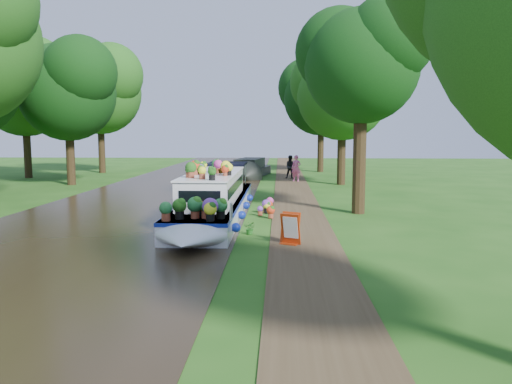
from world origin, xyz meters
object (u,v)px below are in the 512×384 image
at_px(second_boat, 250,170).
at_px(sandwich_board, 290,230).
at_px(plant_boat, 214,198).
at_px(pedestrian_dark, 291,167).
at_px(pedestrian_pink, 296,168).

bearing_deg(second_boat, sandwich_board, -73.97).
distance_m(plant_boat, second_boat, 19.35).
height_order(sandwich_board, pedestrian_dark, pedestrian_dark).
height_order(sandwich_board, pedestrian_pink, pedestrian_pink).
height_order(plant_boat, second_boat, plant_boat).
bearing_deg(sandwich_board, pedestrian_pink, 112.43).
xyz_separation_m(second_boat, sandwich_board, (2.70, -23.83, -0.11)).
relative_size(sandwich_board, pedestrian_pink, 0.52).
bearing_deg(plant_boat, pedestrian_dark, 78.99).
relative_size(plant_boat, pedestrian_dark, 7.76).
height_order(pedestrian_pink, pedestrian_dark, pedestrian_pink).
bearing_deg(pedestrian_dark, pedestrian_pink, -80.11).
height_order(second_boat, sandwich_board, second_boat).
distance_m(sandwich_board, pedestrian_pink, 20.18).
bearing_deg(second_boat, pedestrian_dark, -15.26).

